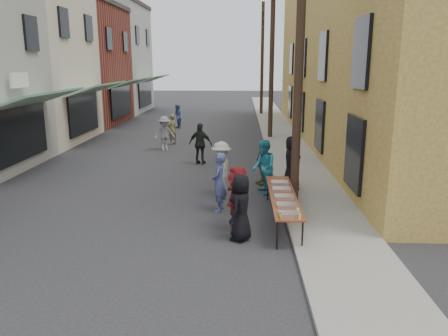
# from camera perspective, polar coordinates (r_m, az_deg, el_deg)

# --- Properties ---
(ground) EXTENTS (120.00, 120.00, 0.00)m
(ground) POSITION_cam_1_polar(r_m,az_deg,el_deg) (11.13, -11.85, -9.03)
(ground) COLOR #28282B
(ground) RESTS_ON ground
(sidewalk) EXTENTS (2.20, 60.00, 0.10)m
(sidewalk) POSITION_cam_1_polar(r_m,az_deg,el_deg) (25.41, 7.59, 3.97)
(sidewalk) COLOR gray
(sidewalk) RESTS_ON ground
(storefront_row) EXTENTS (8.00, 37.00, 9.00)m
(storefront_row) POSITION_cam_1_polar(r_m,az_deg,el_deg) (27.95, -25.21, 12.09)
(storefront_row) COLOR maroon
(storefront_row) RESTS_ON ground
(building_ochre) EXTENTS (10.00, 28.00, 10.00)m
(building_ochre) POSITION_cam_1_polar(r_m,az_deg,el_deg) (25.41, 22.45, 14.31)
(building_ochre) COLOR #A2713A
(building_ochre) RESTS_ON ground
(utility_pole_near) EXTENTS (0.26, 0.26, 9.00)m
(utility_pole_near) POSITION_cam_1_polar(r_m,az_deg,el_deg) (13.06, 9.84, 14.58)
(utility_pole_near) COLOR #2D2116
(utility_pole_near) RESTS_ON ground
(utility_pole_mid) EXTENTS (0.26, 0.26, 9.00)m
(utility_pole_mid) POSITION_cam_1_polar(r_m,az_deg,el_deg) (25.01, 6.27, 14.10)
(utility_pole_mid) COLOR #2D2116
(utility_pole_mid) RESTS_ON ground
(utility_pole_far) EXTENTS (0.26, 0.26, 9.00)m
(utility_pole_far) POSITION_cam_1_polar(r_m,az_deg,el_deg) (36.99, 5.01, 13.91)
(utility_pole_far) COLOR #2D2116
(utility_pole_far) RESTS_ON ground
(serving_table) EXTENTS (0.70, 4.00, 0.75)m
(serving_table) POSITION_cam_1_polar(r_m,az_deg,el_deg) (11.94, 7.70, -3.67)
(serving_table) COLOR brown
(serving_table) RESTS_ON ground
(catering_tray_sausage) EXTENTS (0.50, 0.33, 0.08)m
(catering_tray_sausage) POSITION_cam_1_polar(r_m,az_deg,el_deg) (10.36, 8.53, -5.95)
(catering_tray_sausage) COLOR maroon
(catering_tray_sausage) RESTS_ON serving_table
(catering_tray_foil_b) EXTENTS (0.50, 0.33, 0.08)m
(catering_tray_foil_b) POSITION_cam_1_polar(r_m,az_deg,el_deg) (10.97, 8.18, -4.82)
(catering_tray_foil_b) COLOR #B2B2B7
(catering_tray_foil_b) RESTS_ON serving_table
(catering_tray_buns) EXTENTS (0.50, 0.33, 0.08)m
(catering_tray_buns) POSITION_cam_1_polar(r_m,az_deg,el_deg) (11.63, 7.84, -3.74)
(catering_tray_buns) COLOR tan
(catering_tray_buns) RESTS_ON serving_table
(catering_tray_foil_d) EXTENTS (0.50, 0.33, 0.08)m
(catering_tray_foil_d) POSITION_cam_1_polar(r_m,az_deg,el_deg) (12.30, 7.54, -2.77)
(catering_tray_foil_d) COLOR #B2B2B7
(catering_tray_foil_d) RESTS_ON serving_table
(catering_tray_buns_end) EXTENTS (0.50, 0.33, 0.08)m
(catering_tray_buns_end) POSITION_cam_1_polar(r_m,az_deg,el_deg) (12.97, 7.27, -1.90)
(catering_tray_buns_end) COLOR tan
(catering_tray_buns_end) RESTS_ON serving_table
(condiment_jar_a) EXTENTS (0.07, 0.07, 0.08)m
(condiment_jar_a) POSITION_cam_1_polar(r_m,az_deg,el_deg) (10.05, 7.46, -6.52)
(condiment_jar_a) COLOR #A57F26
(condiment_jar_a) RESTS_ON serving_table
(condiment_jar_b) EXTENTS (0.07, 0.07, 0.08)m
(condiment_jar_b) POSITION_cam_1_polar(r_m,az_deg,el_deg) (10.15, 7.41, -6.33)
(condiment_jar_b) COLOR #A57F26
(condiment_jar_b) RESTS_ON serving_table
(condiment_jar_c) EXTENTS (0.07, 0.07, 0.08)m
(condiment_jar_c) POSITION_cam_1_polar(r_m,az_deg,el_deg) (10.24, 7.36, -6.14)
(condiment_jar_c) COLOR #A57F26
(condiment_jar_c) RESTS_ON serving_table
(cup_stack) EXTENTS (0.08, 0.08, 0.12)m
(cup_stack) POSITION_cam_1_polar(r_m,az_deg,el_deg) (10.14, 9.82, -6.31)
(cup_stack) COLOR tan
(cup_stack) RESTS_ON serving_table
(guest_front_a) EXTENTS (0.80, 0.94, 1.64)m
(guest_front_a) POSITION_cam_1_polar(r_m,az_deg,el_deg) (10.59, 2.21, -5.19)
(guest_front_a) COLOR black
(guest_front_a) RESTS_ON ground
(guest_front_b) EXTENTS (0.51, 0.69, 1.73)m
(guest_front_b) POSITION_cam_1_polar(r_m,az_deg,el_deg) (12.62, -0.64, -1.89)
(guest_front_b) COLOR #424F81
(guest_front_b) RESTS_ON ground
(guest_front_c) EXTENTS (0.85, 1.00, 1.81)m
(guest_front_c) POSITION_cam_1_polar(r_m,az_deg,el_deg) (14.35, 5.20, 0.12)
(guest_front_c) COLOR teal
(guest_front_c) RESTS_ON ground
(guest_front_d) EXTENTS (0.75, 1.19, 1.77)m
(guest_front_d) POSITION_cam_1_polar(r_m,az_deg,el_deg) (14.17, -0.35, -0.07)
(guest_front_d) COLOR beige
(guest_front_d) RESTS_ON ground
(guest_front_e) EXTENTS (0.66, 0.99, 1.56)m
(guest_front_e) POSITION_cam_1_polar(r_m,az_deg,el_deg) (15.49, 4.99, 0.66)
(guest_front_e) COLOR #68673C
(guest_front_e) RESTS_ON ground
(guest_queue_back) EXTENTS (0.52, 1.59, 1.71)m
(guest_queue_back) POSITION_cam_1_polar(r_m,az_deg,el_deg) (11.15, 1.72, -4.02)
(guest_queue_back) COLOR maroon
(guest_queue_back) RESTS_ON ground
(server) EXTENTS (0.68, 0.95, 1.80)m
(server) POSITION_cam_1_polar(r_m,az_deg,el_deg) (14.68, 8.86, 0.70)
(server) COLOR black
(server) RESTS_ON sidewalk
(passerby_left) EXTENTS (1.26, 1.07, 1.69)m
(passerby_left) POSITION_cam_1_polar(r_m,az_deg,el_deg) (21.76, -7.78, 4.49)
(passerby_left) COLOR gray
(passerby_left) RESTS_ON ground
(passerby_mid) EXTENTS (1.11, 0.70, 1.76)m
(passerby_mid) POSITION_cam_1_polar(r_m,az_deg,el_deg) (18.61, -3.09, 3.18)
(passerby_mid) COLOR black
(passerby_mid) RESTS_ON ground
(passerby_right) EXTENTS (0.66, 0.71, 1.63)m
(passerby_right) POSITION_cam_1_polar(r_m,az_deg,el_deg) (23.30, -6.80, 5.03)
(passerby_right) COLOR olive
(passerby_right) RESTS_ON ground
(passerby_far) EXTENTS (0.90, 0.96, 1.59)m
(passerby_far) POSITION_cam_1_polar(r_m,az_deg,el_deg) (29.18, -6.08, 6.71)
(passerby_far) COLOR #5364A1
(passerby_far) RESTS_ON ground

